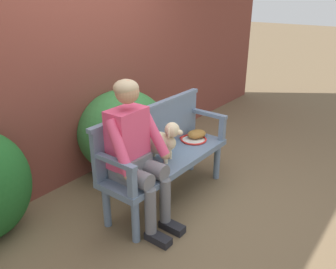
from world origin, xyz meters
TOP-DOWN VIEW (x-y plane):
  - ground_plane at (0.00, 0.00)m, footprint 40.00×40.00m
  - brick_garden_fence at (0.00, 1.23)m, footprint 8.00×0.30m
  - hedge_bush_mid_right at (0.22, 0.83)m, footprint 1.08×1.01m
  - garden_bench at (0.00, 0.00)m, footprint 1.51×0.47m
  - bench_backrest at (0.00, 0.21)m, footprint 1.55×0.06m
  - bench_armrest_left_end at (-0.72, -0.08)m, footprint 0.06×0.47m
  - bench_armrest_right_end at (0.72, -0.08)m, footprint 0.06×0.47m
  - person_seated at (-0.48, -0.01)m, footprint 0.56×0.64m
  - dog_on_bench at (-0.06, 0.01)m, footprint 0.26×0.40m
  - tennis_racket at (0.50, 0.06)m, footprint 0.37×0.58m
  - baseball_glove at (0.59, 0.05)m, footprint 0.27×0.24m

SIDE VIEW (x-z plane):
  - ground_plane at x=0.00m, z-range 0.00..0.00m
  - garden_bench at x=0.00m, z-range 0.17..0.64m
  - hedge_bush_mid_right at x=0.22m, z-range 0.00..0.96m
  - tennis_racket at x=0.50m, z-range 0.47..0.50m
  - baseball_glove at x=0.59m, z-range 0.47..0.56m
  - bench_armrest_left_end at x=-0.72m, z-range 0.53..0.81m
  - bench_armrest_right_end at x=0.72m, z-range 0.53..0.81m
  - dog_on_bench at x=-0.06m, z-range 0.47..0.88m
  - bench_backrest at x=0.00m, z-range 0.48..0.98m
  - person_seated at x=-0.48m, z-range 0.07..1.42m
  - brick_garden_fence at x=0.00m, z-range 0.00..2.52m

